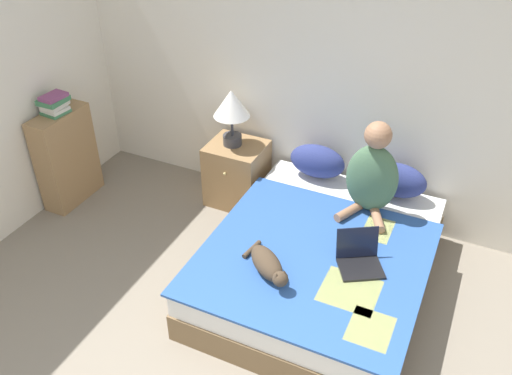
{
  "coord_description": "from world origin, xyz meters",
  "views": [
    {
      "loc": [
        0.95,
        -0.76,
        3.0
      ],
      "look_at": [
        -0.42,
        2.18,
        0.78
      ],
      "focal_mm": 38.0,
      "sensor_mm": 36.0,
      "label": 1
    }
  ],
  "objects_px": {
    "bookshelf": "(67,157)",
    "book_stack_top": "(54,104)",
    "pillow_far": "(397,180)",
    "pillow_near": "(317,161)",
    "bed": "(320,263)",
    "laptop_open": "(359,259)",
    "person_sitting": "(372,175)",
    "nightstand": "(237,173)",
    "table_lamp": "(232,107)",
    "cat_tabby": "(268,265)"
  },
  "relations": [
    {
      "from": "pillow_near",
      "to": "cat_tabby",
      "type": "bearing_deg",
      "value": -84.76
    },
    {
      "from": "person_sitting",
      "to": "laptop_open",
      "type": "relative_size",
      "value": 1.94
    },
    {
      "from": "laptop_open",
      "to": "table_lamp",
      "type": "height_order",
      "value": "table_lamp"
    },
    {
      "from": "pillow_far",
      "to": "pillow_near",
      "type": "bearing_deg",
      "value": 180.0
    },
    {
      "from": "pillow_near",
      "to": "laptop_open",
      "type": "relative_size",
      "value": 1.21
    },
    {
      "from": "person_sitting",
      "to": "nightstand",
      "type": "height_order",
      "value": "person_sitting"
    },
    {
      "from": "cat_tabby",
      "to": "table_lamp",
      "type": "bearing_deg",
      "value": 165.47
    },
    {
      "from": "cat_tabby",
      "to": "book_stack_top",
      "type": "distance_m",
      "value": 2.4
    },
    {
      "from": "pillow_near",
      "to": "book_stack_top",
      "type": "bearing_deg",
      "value": -162.05
    },
    {
      "from": "person_sitting",
      "to": "table_lamp",
      "type": "xyz_separation_m",
      "value": [
        -1.31,
        0.21,
        0.2
      ]
    },
    {
      "from": "cat_tabby",
      "to": "nightstand",
      "type": "distance_m",
      "value": 1.5
    },
    {
      "from": "bookshelf",
      "to": "cat_tabby",
      "type": "bearing_deg",
      "value": -14.65
    },
    {
      "from": "pillow_far",
      "to": "nightstand",
      "type": "distance_m",
      "value": 1.45
    },
    {
      "from": "laptop_open",
      "to": "cat_tabby",
      "type": "bearing_deg",
      "value": -177.85
    },
    {
      "from": "person_sitting",
      "to": "book_stack_top",
      "type": "height_order",
      "value": "person_sitting"
    },
    {
      "from": "pillow_near",
      "to": "book_stack_top",
      "type": "height_order",
      "value": "book_stack_top"
    },
    {
      "from": "person_sitting",
      "to": "nightstand",
      "type": "relative_size",
      "value": 1.3
    },
    {
      "from": "bookshelf",
      "to": "pillow_near",
      "type": "bearing_deg",
      "value": 18.05
    },
    {
      "from": "cat_tabby",
      "to": "book_stack_top",
      "type": "bearing_deg",
      "value": -155.42
    },
    {
      "from": "bed",
      "to": "table_lamp",
      "type": "bearing_deg",
      "value": 146.37
    },
    {
      "from": "pillow_far",
      "to": "book_stack_top",
      "type": "distance_m",
      "value": 2.95
    },
    {
      "from": "bookshelf",
      "to": "book_stack_top",
      "type": "distance_m",
      "value": 0.53
    },
    {
      "from": "table_lamp",
      "to": "book_stack_top",
      "type": "relative_size",
      "value": 2.24
    },
    {
      "from": "cat_tabby",
      "to": "table_lamp",
      "type": "relative_size",
      "value": 0.82
    },
    {
      "from": "laptop_open",
      "to": "bookshelf",
      "type": "relative_size",
      "value": 0.45
    },
    {
      "from": "pillow_far",
      "to": "bookshelf",
      "type": "distance_m",
      "value": 2.92
    },
    {
      "from": "table_lamp",
      "to": "book_stack_top",
      "type": "distance_m",
      "value": 1.52
    },
    {
      "from": "bed",
      "to": "person_sitting",
      "type": "xyz_separation_m",
      "value": [
        0.19,
        0.53,
        0.55
      ]
    },
    {
      "from": "person_sitting",
      "to": "nightstand",
      "type": "bearing_deg",
      "value": 170.62
    },
    {
      "from": "bed",
      "to": "pillow_far",
      "type": "xyz_separation_m",
      "value": [
        0.34,
        0.82,
        0.36
      ]
    },
    {
      "from": "nightstand",
      "to": "bookshelf",
      "type": "bearing_deg",
      "value": -156.3
    },
    {
      "from": "bed",
      "to": "pillow_near",
      "type": "relative_size",
      "value": 3.99
    },
    {
      "from": "nightstand",
      "to": "bookshelf",
      "type": "xyz_separation_m",
      "value": [
        -1.42,
        -0.62,
        0.15
      ]
    },
    {
      "from": "bookshelf",
      "to": "nightstand",
      "type": "bearing_deg",
      "value": 23.7
    },
    {
      "from": "laptop_open",
      "to": "nightstand",
      "type": "relative_size",
      "value": 0.67
    },
    {
      "from": "nightstand",
      "to": "table_lamp",
      "type": "height_order",
      "value": "table_lamp"
    },
    {
      "from": "pillow_near",
      "to": "table_lamp",
      "type": "relative_size",
      "value": 0.93
    },
    {
      "from": "laptop_open",
      "to": "table_lamp",
      "type": "bearing_deg",
      "value": 117.67
    },
    {
      "from": "bookshelf",
      "to": "book_stack_top",
      "type": "xyz_separation_m",
      "value": [
        -0.0,
        0.0,
        0.53
      ]
    },
    {
      "from": "pillow_near",
      "to": "cat_tabby",
      "type": "xyz_separation_m",
      "value": [
        0.12,
        -1.3,
        -0.06
      ]
    },
    {
      "from": "pillow_near",
      "to": "pillow_far",
      "type": "height_order",
      "value": "same"
    },
    {
      "from": "nightstand",
      "to": "book_stack_top",
      "type": "distance_m",
      "value": 1.69
    },
    {
      "from": "pillow_near",
      "to": "book_stack_top",
      "type": "xyz_separation_m",
      "value": [
        -2.16,
        -0.7,
        0.4
      ]
    },
    {
      "from": "bed",
      "to": "bookshelf",
      "type": "xyz_separation_m",
      "value": [
        -2.5,
        0.12,
        0.23
      ]
    },
    {
      "from": "book_stack_top",
      "to": "nightstand",
      "type": "bearing_deg",
      "value": 23.55
    },
    {
      "from": "person_sitting",
      "to": "bookshelf",
      "type": "bearing_deg",
      "value": -171.27
    },
    {
      "from": "bookshelf",
      "to": "book_stack_top",
      "type": "relative_size",
      "value": 3.84
    },
    {
      "from": "pillow_near",
      "to": "laptop_open",
      "type": "height_order",
      "value": "pillow_near"
    },
    {
      "from": "cat_tabby",
      "to": "person_sitting",
      "type": "bearing_deg",
      "value": 106.85
    },
    {
      "from": "laptop_open",
      "to": "bookshelf",
      "type": "xyz_separation_m",
      "value": [
        -2.81,
        0.24,
        -0.04
      ]
    }
  ]
}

